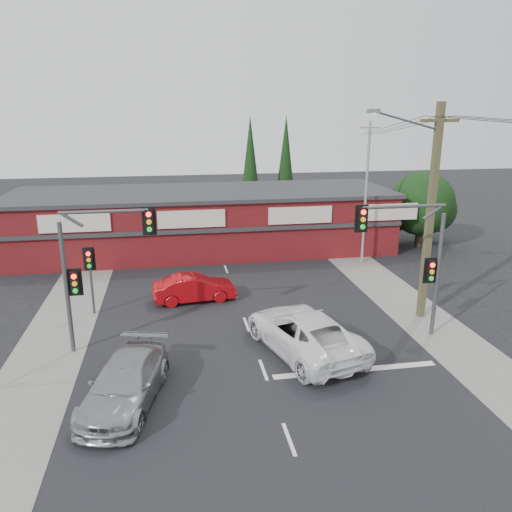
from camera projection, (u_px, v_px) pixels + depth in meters
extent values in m
plane|color=black|center=(259.00, 359.00, 20.07)|extent=(120.00, 120.00, 0.00)
cube|color=black|center=(242.00, 312.00, 24.80)|extent=(14.00, 70.00, 0.01)
cube|color=gray|center=(63.00, 323.00, 23.42)|extent=(3.00, 70.00, 0.02)
cube|color=gray|center=(402.00, 301.00, 26.18)|extent=(3.00, 70.00, 0.02)
cube|color=silver|center=(355.00, 370.00, 19.22)|extent=(6.50, 0.35, 0.01)
imported|color=white|center=(304.00, 332.00, 20.51)|extent=(4.52, 6.84, 1.75)
imported|color=#95989A|center=(125.00, 383.00, 16.89)|extent=(3.31, 5.58, 1.52)
imported|color=#A70A0E|center=(194.00, 288.00, 26.04)|extent=(4.40, 1.96, 1.40)
cube|color=silver|center=(289.00, 439.00, 15.18)|extent=(0.12, 1.60, 0.01)
cube|color=silver|center=(263.00, 370.00, 19.23)|extent=(0.12, 1.60, 0.01)
cube|color=silver|center=(247.00, 325.00, 23.28)|extent=(0.12, 1.60, 0.01)
cube|color=silver|center=(235.00, 293.00, 27.32)|extent=(0.12, 1.60, 0.01)
cube|color=silver|center=(226.00, 269.00, 31.37)|extent=(0.12, 1.60, 0.01)
cube|color=silver|center=(219.00, 251.00, 35.41)|extent=(0.12, 1.60, 0.01)
cube|color=silver|center=(214.00, 236.00, 39.46)|extent=(0.12, 1.60, 0.01)
cube|color=silver|center=(210.00, 225.00, 43.51)|extent=(0.12, 1.60, 0.01)
cube|color=silver|center=(206.00, 215.00, 47.55)|extent=(0.12, 1.60, 0.01)
cube|color=#531014|center=(204.00, 222.00, 35.42)|extent=(26.00, 8.00, 4.00)
cube|color=#2D2D30|center=(203.00, 192.00, 34.83)|extent=(26.40, 8.40, 0.25)
cube|color=beige|center=(75.00, 223.00, 29.98)|extent=(4.20, 0.12, 1.10)
cube|color=beige|center=(192.00, 219.00, 31.12)|extent=(4.20, 0.12, 1.10)
cube|color=beige|center=(300.00, 215.00, 32.25)|extent=(4.20, 0.12, 1.10)
cube|color=beige|center=(388.00, 212.00, 33.23)|extent=(4.20, 0.12, 1.10)
cube|color=#2D2D30|center=(208.00, 231.00, 31.46)|extent=(26.00, 0.15, 0.25)
cylinder|color=#2D2116|center=(419.00, 235.00, 36.35)|extent=(0.50, 0.50, 1.80)
sphere|color=black|center=(422.00, 203.00, 35.71)|extent=(4.60, 4.60, 4.60)
sphere|color=black|center=(433.00, 210.00, 37.09)|extent=(3.40, 3.40, 3.40)
sphere|color=black|center=(395.00, 213.00, 37.07)|extent=(2.80, 2.80, 2.80)
cylinder|color=#2D2116|center=(250.00, 214.00, 43.05)|extent=(0.24, 0.24, 2.00)
cone|color=black|center=(250.00, 161.00, 41.78)|extent=(1.80, 1.80, 7.50)
cylinder|color=#2D2116|center=(285.00, 208.00, 45.51)|extent=(0.24, 0.24, 2.00)
cone|color=black|center=(286.00, 158.00, 44.24)|extent=(1.80, 1.80, 7.50)
cylinder|color=#47494C|center=(67.00, 289.00, 19.97)|extent=(0.18, 0.18, 5.50)
cylinder|color=#47494C|center=(104.00, 212.00, 19.37)|extent=(3.40, 0.14, 0.14)
cylinder|color=#47494C|center=(73.00, 220.00, 19.26)|extent=(0.82, 0.14, 0.63)
cube|color=black|center=(149.00, 221.00, 19.77)|extent=(0.32, 0.22, 0.95)
cube|color=black|center=(149.00, 221.00, 19.84)|extent=(0.55, 0.04, 1.15)
cylinder|color=#FF0C07|center=(149.00, 215.00, 19.57)|extent=(0.20, 0.06, 0.20)
cylinder|color=orange|center=(149.00, 222.00, 19.65)|extent=(0.20, 0.06, 0.20)
cylinder|color=#0CE526|center=(149.00, 229.00, 19.74)|extent=(0.20, 0.06, 0.20)
cube|color=black|center=(75.00, 283.00, 19.96)|extent=(0.32, 0.22, 0.95)
cube|color=black|center=(75.00, 282.00, 20.02)|extent=(0.55, 0.04, 1.15)
cylinder|color=#FF0C07|center=(74.00, 277.00, 19.75)|extent=(0.20, 0.06, 0.20)
cylinder|color=orange|center=(75.00, 284.00, 19.83)|extent=(0.20, 0.06, 0.20)
cylinder|color=#0CE526|center=(75.00, 291.00, 19.92)|extent=(0.20, 0.06, 0.20)
cylinder|color=#47494C|center=(437.00, 276.00, 21.54)|extent=(0.18, 0.18, 5.50)
cylinder|color=#47494C|center=(404.00, 207.00, 20.37)|extent=(3.60, 0.14, 0.14)
cylinder|color=#47494C|center=(432.00, 213.00, 20.66)|extent=(0.82, 0.14, 0.63)
cube|color=black|center=(362.00, 219.00, 20.21)|extent=(0.32, 0.22, 0.95)
cube|color=black|center=(361.00, 219.00, 20.27)|extent=(0.55, 0.04, 1.15)
cylinder|color=#FF0C07|center=(364.00, 212.00, 20.00)|extent=(0.20, 0.06, 0.20)
cylinder|color=orange|center=(363.00, 220.00, 20.09)|extent=(0.20, 0.06, 0.20)
cylinder|color=#0CE526|center=(363.00, 227.00, 20.17)|extent=(0.20, 0.06, 0.20)
cube|color=black|center=(430.00, 271.00, 21.41)|extent=(0.32, 0.22, 0.95)
cube|color=black|center=(430.00, 270.00, 21.48)|extent=(0.55, 0.04, 1.15)
cylinder|color=#FF0C07|center=(433.00, 265.00, 21.20)|extent=(0.20, 0.06, 0.20)
cylinder|color=orange|center=(432.00, 272.00, 21.29)|extent=(0.20, 0.06, 0.20)
cylinder|color=#0CE526|center=(431.00, 278.00, 21.37)|extent=(0.20, 0.06, 0.20)
cylinder|color=#47494C|center=(92.00, 285.00, 24.15)|extent=(0.12, 0.12, 3.00)
cube|color=black|center=(89.00, 259.00, 23.79)|extent=(0.32, 0.22, 0.95)
cube|color=black|center=(89.00, 259.00, 23.85)|extent=(0.55, 0.04, 1.15)
cylinder|color=#FF0C07|center=(88.00, 254.00, 23.58)|extent=(0.20, 0.06, 0.20)
cylinder|color=orange|center=(89.00, 260.00, 23.66)|extent=(0.20, 0.06, 0.20)
cylinder|color=#0CE526|center=(89.00, 266.00, 23.75)|extent=(0.20, 0.06, 0.20)
cube|color=brown|center=(430.00, 215.00, 22.88)|extent=(0.30, 0.30, 10.00)
cube|color=brown|center=(440.00, 121.00, 21.69)|extent=(1.80, 0.14, 0.14)
cylinder|color=#47494C|center=(407.00, 121.00, 21.29)|extent=(3.23, 0.39, 0.89)
cube|color=slate|center=(373.00, 111.00, 20.78)|extent=(0.55, 0.25, 0.18)
cylinder|color=silver|center=(373.00, 114.00, 20.81)|extent=(0.28, 0.28, 0.05)
cylinder|color=gray|center=(366.00, 194.00, 31.61)|extent=(0.16, 0.16, 9.00)
cube|color=gray|center=(370.00, 128.00, 30.45)|extent=(1.20, 0.10, 0.10)
cylinder|color=black|center=(388.00, 127.00, 26.01)|extent=(0.73, 9.01, 1.22)
cylinder|color=black|center=(399.00, 127.00, 26.10)|extent=(0.52, 9.00, 1.22)
cylinder|color=black|center=(409.00, 127.00, 26.20)|extent=(0.31, 9.00, 1.22)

